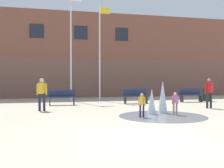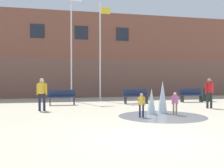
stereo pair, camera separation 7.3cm
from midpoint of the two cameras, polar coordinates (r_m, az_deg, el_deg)
The scene contains 13 objects.
ground_plane at distance 7.12m, azimuth 6.99°, elevation -11.63°, with size 100.00×100.00×0.00m, color #BCB299.
library_building at distance 24.86m, azimuth -7.33°, elevation 5.76°, with size 36.00×6.05×7.13m.
splash_fountain at distance 11.82m, azimuth 10.40°, elevation -3.80°, with size 3.66×3.66×1.49m.
park_bench_left_of_flagpoles at distance 15.88m, azimuth -10.68°, elevation -2.80°, with size 1.60×0.44×0.91m.
park_bench_under_right_flagpole at distance 16.72m, azimuth 5.30°, elevation -2.58°, with size 1.60×0.44×0.91m.
park_bench_near_trashcan at distance 18.41m, azimuth 16.97°, elevation -2.28°, with size 1.60×0.44×0.91m.
adult_in_red at distance 14.81m, azimuth 20.57°, elevation -1.38°, with size 0.50×0.39×1.59m.
child_in_fountain at distance 10.68m, azimuth 6.64°, elevation -4.19°, with size 0.31×0.24×0.99m.
teen_by_trashcan at distance 13.24m, azimuth -14.87°, elevation -1.64°, with size 0.50×0.39×1.59m.
child_running at distance 11.64m, azimuth 13.73°, elevation -3.77°, with size 0.31×0.24×0.99m.
flagpole_left at distance 18.72m, azimuth -8.65°, elevation 9.08°, with size 0.80×0.10×7.82m.
flagpole_right at distance 18.93m, azimuth -2.40°, elevation 7.86°, with size 0.80×0.10×7.08m.
trash_can at distance 19.44m, azimuth 20.01°, elevation -2.21°, with size 0.56×0.56×0.90m, color #193323.
Camera 2 is at (-2.31, -6.54, 1.58)m, focal length 42.00 mm.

